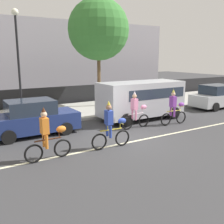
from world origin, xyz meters
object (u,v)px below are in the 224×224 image
object	(u,v)px
parade_cyclist_cobalt	(111,127)
parade_cyclist_purple	(174,109)
parked_car_silver	(217,97)
parked_car_navy	(33,118)
parade_cyclist_pink	(136,112)
parade_cyclist_orange	(48,137)
parked_van_silver	(142,97)
street_lamp_post	(18,49)

from	to	relation	value
parade_cyclist_cobalt	parade_cyclist_purple	size ratio (longest dim) A/B	1.00
parked_car_silver	parked_car_navy	distance (m)	13.05
parked_car_navy	parade_cyclist_purple	bearing A→B (deg)	-16.45
parade_cyclist_cobalt	parade_cyclist_purple	world-z (taller)	same
parade_cyclist_cobalt	parade_cyclist_pink	world-z (taller)	same
parade_cyclist_purple	parade_cyclist_orange	bearing A→B (deg)	-169.64
parked_car_silver	parade_cyclist_orange	bearing A→B (deg)	-166.28
parade_cyclist_orange	parked_van_silver	size ratio (longest dim) A/B	0.38
parade_cyclist_purple	parked_car_navy	bearing A→B (deg)	163.55
parked_car_silver	parade_cyclist_cobalt	bearing A→B (deg)	-162.87
parade_cyclist_pink	parade_cyclist_purple	bearing A→B (deg)	-11.65
parked_van_silver	parked_car_silver	world-z (taller)	parked_van_silver
parked_van_silver	street_lamp_post	bearing A→B (deg)	156.18
parade_cyclist_pink	parade_cyclist_purple	size ratio (longest dim) A/B	1.00
parked_van_silver	parked_car_navy	world-z (taller)	parked_van_silver
parade_cyclist_pink	parked_van_silver	distance (m)	2.20
parade_cyclist_orange	parked_van_silver	bearing A→B (deg)	26.37
parade_cyclist_cobalt	parade_cyclist_pink	size ratio (longest dim) A/B	1.00
parade_cyclist_purple	parked_car_silver	world-z (taller)	parade_cyclist_purple
parade_cyclist_cobalt	parked_car_navy	bearing A→B (deg)	122.21
parade_cyclist_purple	street_lamp_post	xyz separation A→B (m)	(-6.86, 4.70, 3.15)
parade_cyclist_pink	parked_car_navy	distance (m)	5.03
parked_van_silver	street_lamp_post	world-z (taller)	street_lamp_post
parade_cyclist_pink	street_lamp_post	distance (m)	7.05
parade_cyclist_purple	parade_cyclist_pink	bearing A→B (deg)	168.35
parade_cyclist_orange	parade_cyclist_cobalt	bearing A→B (deg)	-1.75
parked_van_silver	parade_cyclist_pink	bearing A→B (deg)	-135.47
parade_cyclist_cobalt	parked_car_silver	distance (m)	11.36
parade_cyclist_orange	street_lamp_post	world-z (taller)	street_lamp_post
parade_cyclist_pink	parked_car_navy	xyz separation A→B (m)	(-4.77, 1.60, -0.06)
parked_van_silver	street_lamp_post	size ratio (longest dim) A/B	0.85
parked_car_silver	street_lamp_post	size ratio (longest dim) A/B	0.70
parked_car_silver	street_lamp_post	xyz separation A→B (m)	(-12.94, 2.77, 3.21)
parked_car_navy	street_lamp_post	size ratio (longest dim) A/B	0.70
parade_cyclist_pink	street_lamp_post	world-z (taller)	street_lamp_post
parade_cyclist_pink	parked_van_silver	xyz separation A→B (m)	(1.53, 1.51, 0.44)
parade_cyclist_pink	parked_van_silver	size ratio (longest dim) A/B	0.38
parade_cyclist_cobalt	parked_car_navy	size ratio (longest dim) A/B	0.47
parked_car_silver	parked_van_silver	bearing A→B (deg)	179.76
parade_cyclist_orange	parade_cyclist_cobalt	size ratio (longest dim) A/B	1.00
parade_cyclist_purple	street_lamp_post	distance (m)	8.89
parade_cyclist_orange	parked_van_silver	distance (m)	7.44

